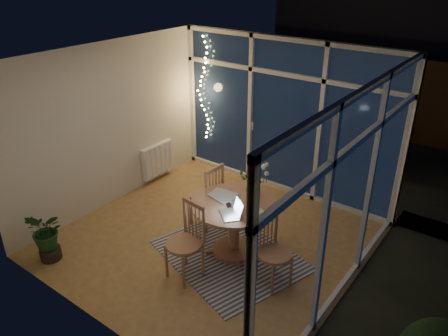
{
  "coord_description": "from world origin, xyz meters",
  "views": [
    {
      "loc": [
        3.27,
        -4.08,
        3.73
      ],
      "look_at": [
        0.04,
        0.25,
        1.07
      ],
      "focal_mm": 35.0,
      "sensor_mm": 36.0,
      "label": 1
    }
  ],
  "objects_px": {
    "laptop": "(230,208)",
    "chair_front": "(184,242)",
    "chair_left": "(205,194)",
    "dining_table": "(234,228)",
    "potted_plant": "(47,235)",
    "chair_right": "(275,252)",
    "flower_vase": "(253,188)"
  },
  "relations": [
    {
      "from": "laptop",
      "to": "chair_front",
      "type": "bearing_deg",
      "value": -84.21
    },
    {
      "from": "chair_left",
      "to": "flower_vase",
      "type": "bearing_deg",
      "value": 96.38
    },
    {
      "from": "dining_table",
      "to": "potted_plant",
      "type": "relative_size",
      "value": 1.51
    },
    {
      "from": "chair_left",
      "to": "chair_right",
      "type": "xyz_separation_m",
      "value": [
        1.52,
        -0.54,
        -0.04
      ]
    },
    {
      "from": "chair_right",
      "to": "potted_plant",
      "type": "distance_m",
      "value": 3.01
    },
    {
      "from": "chair_front",
      "to": "potted_plant",
      "type": "relative_size",
      "value": 1.37
    },
    {
      "from": "chair_left",
      "to": "flower_vase",
      "type": "xyz_separation_m",
      "value": [
        0.82,
        0.03,
        0.37
      ]
    },
    {
      "from": "laptop",
      "to": "flower_vase",
      "type": "xyz_separation_m",
      "value": [
        -0.06,
        0.61,
        -0.01
      ]
    },
    {
      "from": "dining_table",
      "to": "chair_right",
      "type": "bearing_deg",
      "value": -16.39
    },
    {
      "from": "dining_table",
      "to": "chair_front",
      "type": "relative_size",
      "value": 1.11
    },
    {
      "from": "laptop",
      "to": "potted_plant",
      "type": "distance_m",
      "value": 2.49
    },
    {
      "from": "dining_table",
      "to": "chair_right",
      "type": "xyz_separation_m",
      "value": [
        0.77,
        -0.23,
        0.09
      ]
    },
    {
      "from": "chair_left",
      "to": "chair_front",
      "type": "bearing_deg",
      "value": 30.82
    },
    {
      "from": "chair_left",
      "to": "chair_right",
      "type": "relative_size",
      "value": 1.09
    },
    {
      "from": "dining_table",
      "to": "laptop",
      "type": "relative_size",
      "value": 3.76
    },
    {
      "from": "chair_right",
      "to": "laptop",
      "type": "xyz_separation_m",
      "value": [
        -0.64,
        -0.04,
        0.42
      ]
    },
    {
      "from": "dining_table",
      "to": "chair_left",
      "type": "relative_size",
      "value": 1.1
    },
    {
      "from": "chair_right",
      "to": "potted_plant",
      "type": "bearing_deg",
      "value": 134.97
    },
    {
      "from": "laptop",
      "to": "dining_table",
      "type": "bearing_deg",
      "value": 155.1
    },
    {
      "from": "laptop",
      "to": "flower_vase",
      "type": "height_order",
      "value": "laptop"
    },
    {
      "from": "potted_plant",
      "to": "chair_right",
      "type": "bearing_deg",
      "value": 27.14
    },
    {
      "from": "dining_table",
      "to": "flower_vase",
      "type": "xyz_separation_m",
      "value": [
        0.07,
        0.34,
        0.5
      ]
    },
    {
      "from": "chair_left",
      "to": "chair_front",
      "type": "xyz_separation_m",
      "value": [
        0.54,
        -1.09,
        -0.0
      ]
    },
    {
      "from": "chair_front",
      "to": "flower_vase",
      "type": "xyz_separation_m",
      "value": [
        0.28,
        1.12,
        0.37
      ]
    },
    {
      "from": "dining_table",
      "to": "chair_front",
      "type": "height_order",
      "value": "chair_front"
    },
    {
      "from": "dining_table",
      "to": "chair_right",
      "type": "height_order",
      "value": "chair_right"
    },
    {
      "from": "chair_left",
      "to": "chair_right",
      "type": "height_order",
      "value": "chair_left"
    },
    {
      "from": "chair_left",
      "to": "potted_plant",
      "type": "height_order",
      "value": "chair_left"
    },
    {
      "from": "chair_left",
      "to": "laptop",
      "type": "xyz_separation_m",
      "value": [
        0.88,
        -0.58,
        0.37
      ]
    },
    {
      "from": "flower_vase",
      "to": "chair_left",
      "type": "bearing_deg",
      "value": -178.23
    },
    {
      "from": "chair_left",
      "to": "potted_plant",
      "type": "relative_size",
      "value": 1.37
    },
    {
      "from": "chair_right",
      "to": "chair_front",
      "type": "relative_size",
      "value": 0.92
    }
  ]
}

